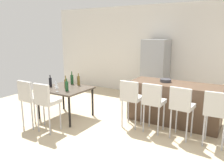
# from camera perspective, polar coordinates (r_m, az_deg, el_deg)

# --- Properties ---
(ground_plane) EXTENTS (10.00, 10.00, 0.00)m
(ground_plane) POSITION_cam_1_polar(r_m,az_deg,el_deg) (4.78, 8.45, -12.64)
(ground_plane) COLOR #C6B28E
(back_wall) EXTENTS (10.00, 0.12, 2.90)m
(back_wall) POSITION_cam_1_polar(r_m,az_deg,el_deg) (7.26, 18.42, 7.50)
(back_wall) COLOR silver
(back_wall) RESTS_ON ground_plane
(kitchen_island) EXTENTS (2.02, 0.80, 0.92)m
(kitchen_island) POSITION_cam_1_polar(r_m,az_deg,el_deg) (5.43, 15.29, -4.60)
(kitchen_island) COLOR #4C3828
(kitchen_island) RESTS_ON ground_plane
(bar_chair_left) EXTENTS (0.42, 0.42, 1.05)m
(bar_chair_left) POSITION_cam_1_polar(r_m,az_deg,el_deg) (4.91, 4.77, -3.13)
(bar_chair_left) COLOR beige
(bar_chair_left) RESTS_ON ground_plane
(bar_chair_middle) EXTENTS (0.40, 0.40, 1.05)m
(bar_chair_middle) POSITION_cam_1_polar(r_m,az_deg,el_deg) (4.72, 10.34, -3.98)
(bar_chair_middle) COLOR beige
(bar_chair_middle) RESTS_ON ground_plane
(bar_chair_right) EXTENTS (0.43, 0.43, 1.05)m
(bar_chair_right) POSITION_cam_1_polar(r_m,az_deg,el_deg) (4.55, 17.06, -4.96)
(bar_chair_right) COLOR beige
(bar_chair_right) RESTS_ON ground_plane
(bar_chair_far) EXTENTS (0.41, 0.41, 1.05)m
(bar_chair_far) POSITION_cam_1_polar(r_m,az_deg,el_deg) (4.46, 24.65, -5.98)
(bar_chair_far) COLOR beige
(bar_chair_far) RESTS_ON ground_plane
(dining_table) EXTENTS (1.10, 0.97, 0.74)m
(dining_table) POSITION_cam_1_polar(r_m,az_deg,el_deg) (5.60, -11.60, -1.67)
(dining_table) COLOR #4C4238
(dining_table) RESTS_ON ground_plane
(dining_chair_near) EXTENTS (0.40, 0.40, 1.05)m
(dining_chair_near) POSITION_cam_1_polar(r_m,az_deg,el_deg) (5.22, -19.96, -2.92)
(dining_chair_near) COLOR beige
(dining_chair_near) RESTS_ON ground_plane
(dining_chair_far) EXTENTS (0.41, 0.41, 1.05)m
(dining_chair_far) POSITION_cam_1_polar(r_m,az_deg,el_deg) (4.85, -16.24, -3.83)
(dining_chair_far) COLOR beige
(dining_chair_far) RESTS_ON ground_plane
(wine_bottle_near) EXTENTS (0.07, 0.07, 0.29)m
(wine_bottle_near) POSITION_cam_1_polar(r_m,az_deg,el_deg) (5.25, -11.28, -0.52)
(wine_bottle_near) COLOR #194723
(wine_bottle_near) RESTS_ON dining_table
(wine_bottle_end) EXTENTS (0.07, 0.07, 0.30)m
(wine_bottle_end) POSITION_cam_1_polar(r_m,az_deg,el_deg) (5.54, -11.52, 0.13)
(wine_bottle_end) COLOR brown
(wine_bottle_end) RESTS_ON dining_table
(wine_bottle_right) EXTENTS (0.07, 0.07, 0.31)m
(wine_bottle_right) POSITION_cam_1_polar(r_m,az_deg,el_deg) (5.77, -8.39, 0.87)
(wine_bottle_right) COLOR brown
(wine_bottle_right) RESTS_ON dining_table
(wine_bottle_left) EXTENTS (0.08, 0.08, 0.33)m
(wine_bottle_left) POSITION_cam_1_polar(r_m,az_deg,el_deg) (5.93, -10.01, 1.18)
(wine_bottle_left) COLOR #194723
(wine_bottle_left) RESTS_ON dining_table
(wine_bottle_corner) EXTENTS (0.07, 0.07, 0.29)m
(wine_bottle_corner) POSITION_cam_1_polar(r_m,az_deg,el_deg) (5.78, -15.19, 0.48)
(wine_bottle_corner) COLOR black
(wine_bottle_corner) RESTS_ON dining_table
(wine_glass_middle) EXTENTS (0.07, 0.07, 0.17)m
(wine_glass_middle) POSITION_cam_1_polar(r_m,az_deg,el_deg) (5.23, -13.64, -0.60)
(wine_glass_middle) COLOR silver
(wine_glass_middle) RESTS_ON dining_table
(wine_glass_far) EXTENTS (0.07, 0.07, 0.17)m
(wine_glass_far) POSITION_cam_1_polar(r_m,az_deg,el_deg) (5.73, -14.01, 0.56)
(wine_glass_far) COLOR silver
(wine_glass_far) RESTS_ON dining_table
(wine_glass_inner) EXTENTS (0.07, 0.07, 0.17)m
(wine_glass_inner) POSITION_cam_1_polar(r_m,az_deg,el_deg) (5.54, -13.83, 0.15)
(wine_glass_inner) COLOR silver
(wine_glass_inner) RESTS_ON dining_table
(refrigerator) EXTENTS (0.72, 0.68, 1.84)m
(refrigerator) POSITION_cam_1_polar(r_m,az_deg,el_deg) (7.15, 10.79, 3.56)
(refrigerator) COLOR #939699
(refrigerator) RESTS_ON ground_plane
(fruit_bowl) EXTENTS (0.26, 0.26, 0.07)m
(fruit_bowl) POSITION_cam_1_polar(r_m,az_deg,el_deg) (5.41, 13.30, 0.87)
(fruit_bowl) COLOR #333338
(fruit_bowl) RESTS_ON kitchen_island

